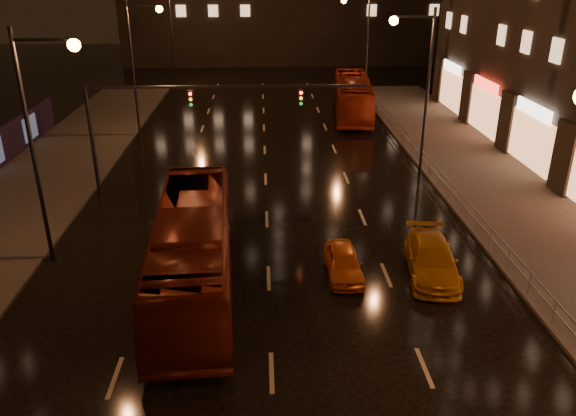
{
  "coord_description": "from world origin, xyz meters",
  "views": [
    {
      "loc": [
        -0.16,
        -10.54,
        12.05
      ],
      "look_at": [
        0.89,
        11.6,
        2.5
      ],
      "focal_mm": 35.0,
      "sensor_mm": 36.0,
      "label": 1
    }
  ],
  "objects_px": {
    "bus_red": "(193,249)",
    "bus_curb": "(353,97)",
    "taxi_far": "(431,259)",
    "taxi_near": "(343,262)"
  },
  "relations": [
    {
      "from": "bus_red",
      "to": "bus_curb",
      "type": "distance_m",
      "value": 30.14
    },
    {
      "from": "bus_red",
      "to": "taxi_far",
      "type": "height_order",
      "value": "bus_red"
    },
    {
      "from": "taxi_near",
      "to": "bus_curb",
      "type": "bearing_deg",
      "value": 80.38
    },
    {
      "from": "bus_red",
      "to": "taxi_near",
      "type": "xyz_separation_m",
      "value": [
        6.15,
        0.63,
        -1.12
      ]
    },
    {
      "from": "bus_curb",
      "to": "taxi_near",
      "type": "xyz_separation_m",
      "value": [
        -4.6,
        -27.53,
        -1.1
      ]
    },
    {
      "from": "taxi_near",
      "to": "taxi_far",
      "type": "relative_size",
      "value": 0.73
    },
    {
      "from": "bus_red",
      "to": "bus_curb",
      "type": "height_order",
      "value": "bus_red"
    },
    {
      "from": "bus_red",
      "to": "taxi_far",
      "type": "relative_size",
      "value": 2.53
    },
    {
      "from": "bus_curb",
      "to": "taxi_far",
      "type": "relative_size",
      "value": 2.51
    },
    {
      "from": "bus_red",
      "to": "bus_curb",
      "type": "relative_size",
      "value": 1.01
    }
  ]
}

